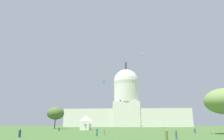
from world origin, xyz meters
The scene contains 20 objects.
capitol_building centered at (2.62, 191.74, 20.75)m, with size 127.93×26.89×69.51m.
event_tent centered at (-14.19, 66.22, 3.26)m, with size 4.34×6.75×6.41m.
tree_west_mid centered at (-37.26, 89.80, 8.76)m, with size 13.50×13.43×12.44m.
person_navy_edge_east centered at (-15.81, 10.42, 0.74)m, with size 0.56×0.56×1.63m.
person_navy_near_tree_east centered at (-21.37, 50.53, 0.66)m, with size 0.62×0.62×1.47m.
person_teal_front_left centered at (-1.19, 16.06, 0.81)m, with size 0.52×0.52×1.75m.
person_denim_front_center centered at (24.83, 33.77, 0.70)m, with size 0.67×0.67×1.56m.
person_tan_back_left centered at (26.89, 24.91, 0.77)m, with size 0.43×0.43×1.65m.
person_olive_back_right centered at (11.99, 4.85, 0.78)m, with size 0.62×0.62×1.71m.
person_denim_front_right centered at (14.09, 7.54, 0.73)m, with size 0.43×0.43×1.58m.
person_grey_back_center centered at (-0.44, 23.08, 0.70)m, with size 0.42×0.42×1.51m.
kite_gold_high centered at (-10.07, 126.13, 40.76)m, with size 0.94×0.59×1.12m.
kite_white_high centered at (23.60, 83.29, 42.60)m, with size 0.94×1.79×0.25m.
kite_orange_high centered at (-9.47, 157.55, 38.08)m, with size 0.56×0.99×2.57m.
kite_violet_high centered at (-13.55, 129.57, 56.33)m, with size 1.37×1.03×2.64m.
kite_magenta_mid centered at (26.40, 116.01, 26.53)m, with size 0.29×0.83×4.20m.
kite_pink_high centered at (13.40, 77.58, 40.31)m, with size 0.99×0.59×0.79m.
kite_blue_mid centered at (-2.07, 148.63, 22.38)m, with size 1.54×1.53×2.71m.
kite_green_high centered at (-31.98, 152.20, 39.96)m, with size 0.96×0.60×2.69m.
kite_turquoise_mid centered at (-10.73, 104.73, 29.95)m, with size 1.37×1.38×1.21m.
Camera 1 is at (6.16, -31.13, 2.51)m, focal length 33.43 mm.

